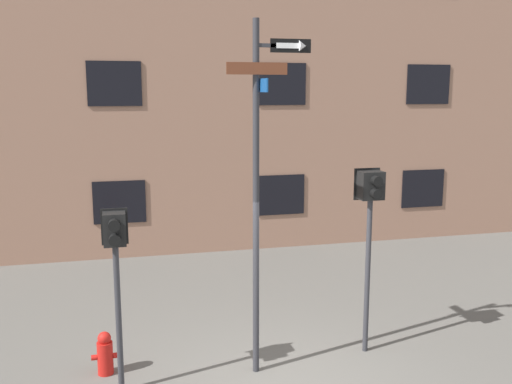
{
  "coord_description": "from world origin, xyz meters",
  "views": [
    {
      "loc": [
        -2.01,
        -6.76,
        4.01
      ],
      "look_at": [
        -0.18,
        0.7,
        2.64
      ],
      "focal_mm": 40.0,
      "sensor_mm": 36.0,
      "label": 1
    }
  ],
  "objects": [
    {
      "name": "street_sign_pole",
      "position": [
        -0.13,
        0.69,
        2.87
      ],
      "size": [
        1.16,
        0.73,
        4.94
      ],
      "color": "#2D2D33",
      "rests_on": "ground_plane"
    },
    {
      "name": "fire_hydrant",
      "position": [
        -2.3,
        1.13,
        0.3
      ],
      "size": [
        0.38,
        0.22,
        0.63
      ],
      "color": "red",
      "rests_on": "ground_plane"
    },
    {
      "name": "pedestrian_signal_left",
      "position": [
        -2.08,
        0.57,
        1.95
      ],
      "size": [
        0.35,
        0.4,
        2.5
      ],
      "color": "#2D2D33",
      "rests_on": "ground_plane"
    },
    {
      "name": "pedestrian_signal_right",
      "position": [
        1.63,
        0.92,
        2.27
      ],
      "size": [
        0.41,
        0.4,
        2.86
      ],
      "color": "#2D2D33",
      "rests_on": "ground_plane"
    }
  ]
}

